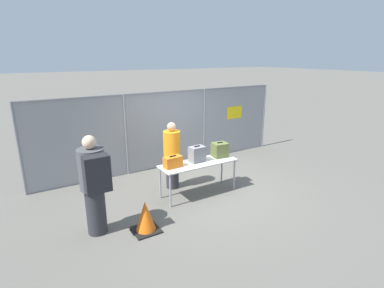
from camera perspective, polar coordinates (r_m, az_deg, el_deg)
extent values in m
plane|color=#605E56|center=(7.49, 2.36, -8.48)|extent=(120.00, 120.00, 0.00)
cylinder|color=gray|center=(7.82, -30.08, -1.03)|extent=(0.07, 0.07, 2.21)
cylinder|color=gray|center=(8.22, -12.45, 1.62)|extent=(0.07, 0.07, 2.21)
cylinder|color=gray|center=(9.31, 2.30, 3.74)|extent=(0.07, 0.07, 2.21)
cylinder|color=gray|center=(10.89, 13.44, 5.17)|extent=(0.07, 0.07, 2.21)
cube|color=gray|center=(8.69, -4.62, 2.77)|extent=(7.55, 0.01, 2.21)
cube|color=gray|center=(8.50, -4.79, 9.80)|extent=(7.55, 0.04, 0.04)
cube|color=yellow|center=(9.95, 8.08, 5.97)|extent=(0.60, 0.01, 0.40)
cube|color=silver|center=(6.93, 1.25, -3.61)|extent=(1.87, 0.62, 0.02)
cylinder|color=#99999E|center=(6.49, -4.15, -8.91)|extent=(0.04, 0.04, 0.76)
cylinder|color=#99999E|center=(7.37, 8.03, -5.80)|extent=(0.04, 0.04, 0.76)
cylinder|color=#99999E|center=(6.89, -6.07, -7.37)|extent=(0.04, 0.04, 0.76)
cylinder|color=#99999E|center=(7.73, 5.70, -4.63)|extent=(0.04, 0.04, 0.76)
cube|color=orange|center=(6.61, -3.66, -3.43)|extent=(0.42, 0.23, 0.25)
cube|color=black|center=(6.56, -3.68, -2.32)|extent=(0.16, 0.04, 0.02)
cube|color=slate|center=(6.92, 0.98, -1.95)|extent=(0.38, 0.27, 0.36)
cube|color=black|center=(6.86, 0.99, -0.42)|extent=(0.14, 0.03, 0.02)
cube|color=#566033|center=(7.28, 5.32, -1.13)|extent=(0.38, 0.34, 0.35)
cube|color=black|center=(7.23, 5.36, 0.28)|extent=(0.14, 0.04, 0.02)
cylinder|color=#2D2D33|center=(5.86, -17.80, -11.97)|extent=(0.35, 0.35, 0.89)
cylinder|color=#4C4C51|center=(5.53, -18.54, -4.54)|extent=(0.46, 0.46, 0.74)
sphere|color=beige|center=(5.39, -19.01, 0.33)|extent=(0.24, 0.24, 0.24)
cube|color=#232328|center=(5.19, -17.64, -5.41)|extent=(0.42, 0.25, 0.62)
cylinder|color=#2D2D33|center=(7.42, -3.76, -5.42)|extent=(0.31, 0.31, 0.79)
cylinder|color=orange|center=(7.18, -3.86, -0.09)|extent=(0.41, 0.41, 0.66)
sphere|color=tan|center=(7.07, -3.93, 3.29)|extent=(0.21, 0.21, 0.21)
cube|color=white|center=(11.87, 2.11, 3.26)|extent=(3.29, 1.44, 0.54)
sphere|color=black|center=(10.96, 1.86, 1.43)|extent=(0.62, 0.62, 0.62)
sphere|color=black|center=(12.26, -2.16, 3.05)|extent=(0.62, 0.62, 0.62)
cylinder|color=#59595B|center=(10.89, -7.67, 0.70)|extent=(1.15, 0.06, 0.06)
cube|color=black|center=(5.91, -8.74, -15.86)|extent=(0.48, 0.48, 0.03)
cone|color=orange|center=(5.76, -8.86, -13.45)|extent=(0.39, 0.39, 0.60)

